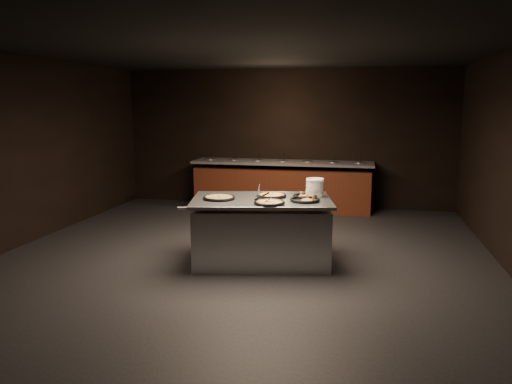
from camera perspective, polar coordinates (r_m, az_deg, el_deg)
room at (r=6.76m, az=-1.72°, el=4.00°), size 7.02×8.02×2.92m
salad_bar at (r=10.36m, az=2.99°, el=0.43°), size 3.70×0.83×1.18m
serving_counter at (r=6.86m, az=0.62°, el=-4.60°), size 2.06×1.55×0.90m
plate_stack at (r=6.96m, az=6.73°, el=0.50°), size 0.25×0.25×0.24m
pan_veggie_whole at (r=6.74m, az=-4.23°, el=-0.64°), size 0.44×0.44×0.04m
pan_cheese_whole at (r=6.90m, az=1.78°, el=-0.38°), size 0.42×0.42×0.04m
pan_cheese_slices_a at (r=6.87m, az=5.65°, el=-0.47°), size 0.33×0.33×0.04m
pan_cheese_slices_b at (r=6.39m, az=1.55°, el=-1.21°), size 0.40×0.40×0.04m
pan_veggie_slices at (r=6.61m, az=5.62°, el=-0.89°), size 0.40×0.40×0.04m
server_left at (r=6.81m, az=0.32°, el=0.05°), size 0.12×0.36×0.17m
server_right at (r=6.38m, az=1.09°, el=-0.72°), size 0.31×0.09×0.15m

